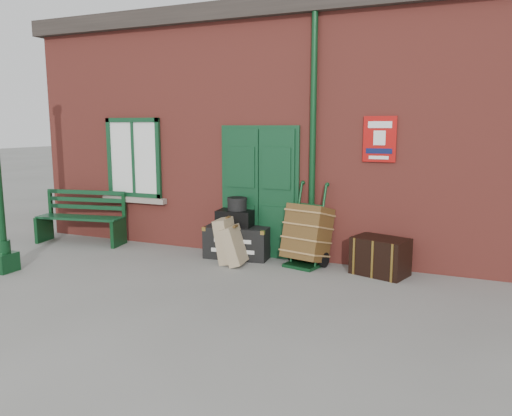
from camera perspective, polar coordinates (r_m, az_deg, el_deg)
The scene contains 10 objects.
ground at distance 7.39m, azimuth -1.91°, elevation -8.37°, with size 80.00×80.00×0.00m, color gray.
station_building at distance 10.31m, azimuth 6.38°, elevation 8.82°, with size 10.30×4.30×4.36m.
bench at distance 10.23m, azimuth -19.24°, elevation -0.86°, with size 1.75×0.80×1.05m.
houdini_trunk at distance 8.66m, azimuth -2.03°, elevation -3.83°, with size 1.10×0.60×0.55m, color black.
strongbox at distance 8.59m, azimuth -2.35°, elevation -1.13°, with size 0.60×0.44×0.27m, color black.
hatbox at distance 8.54m, azimuth -2.18°, elevation 0.48°, with size 0.33×0.33×0.22m, color black.
suitcase_back at distance 8.30m, azimuth -3.32°, elevation -3.68°, with size 0.21×0.52×0.73m, color tan.
suitcase_front at distance 8.15m, azimuth -2.50°, elevation -4.29°, with size 0.19×0.47×0.63m, color tan.
porter_trolley at distance 8.14m, azimuth 5.87°, elevation -3.01°, with size 0.78×0.82×1.33m.
dark_trunk at distance 7.87m, azimuth 14.03°, elevation -5.37°, with size 0.80×0.52×0.57m, color black.
Camera 1 is at (3.00, -6.37, 2.26)m, focal length 35.00 mm.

